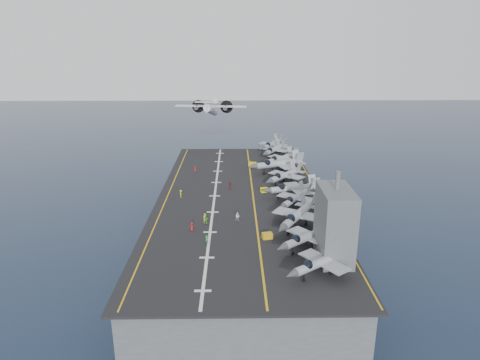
{
  "coord_description": "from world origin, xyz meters",
  "views": [
    {
      "loc": [
        -1.35,
        -93.91,
        44.78
      ],
      "look_at": [
        0.0,
        4.0,
        13.0
      ],
      "focal_mm": 32.0,
      "sensor_mm": 36.0,
      "label": 1
    }
  ],
  "objects_px": {
    "island_superstructure": "(335,216)",
    "transport_plane": "(211,110)",
    "tow_cart_a": "(267,236)",
    "fighter_jet_0": "(321,261)"
  },
  "relations": [
    {
      "from": "island_superstructure",
      "to": "fighter_jet_0",
      "type": "bearing_deg",
      "value": -119.19
    },
    {
      "from": "tow_cart_a",
      "to": "transport_plane",
      "type": "distance_m",
      "value": 78.44
    },
    {
      "from": "tow_cart_a",
      "to": "fighter_jet_0",
      "type": "bearing_deg",
      "value": -60.22
    },
    {
      "from": "island_superstructure",
      "to": "tow_cart_a",
      "type": "height_order",
      "value": "island_superstructure"
    },
    {
      "from": "island_superstructure",
      "to": "transport_plane",
      "type": "xyz_separation_m",
      "value": [
        -24.28,
        83.57,
        4.33
      ]
    },
    {
      "from": "island_superstructure",
      "to": "tow_cart_a",
      "type": "relative_size",
      "value": 7.38
    },
    {
      "from": "island_superstructure",
      "to": "fighter_jet_0",
      "type": "distance_m",
      "value": 8.26
    },
    {
      "from": "fighter_jet_0",
      "to": "island_superstructure",
      "type": "bearing_deg",
      "value": 60.81
    },
    {
      "from": "island_superstructure",
      "to": "tow_cart_a",
      "type": "xyz_separation_m",
      "value": [
        -10.39,
        7.19,
        -6.96
      ]
    },
    {
      "from": "island_superstructure",
      "to": "fighter_jet_0",
      "type": "xyz_separation_m",
      "value": [
        -3.1,
        -5.55,
        -5.28
      ]
    }
  ]
}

